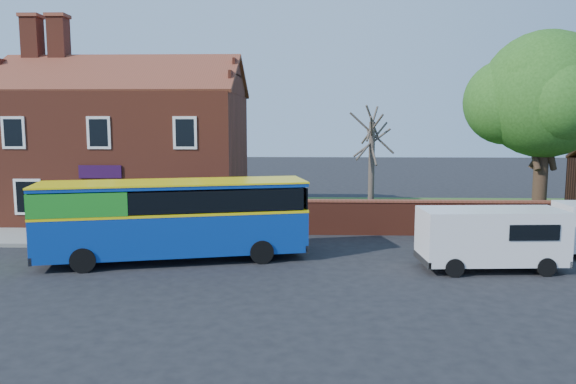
{
  "coord_description": "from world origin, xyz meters",
  "views": [
    {
      "loc": [
        2.56,
        -18.17,
        5.21
      ],
      "look_at": [
        1.81,
        5.0,
        2.2
      ],
      "focal_mm": 35.0,
      "sensor_mm": 36.0,
      "label": 1
    }
  ],
  "objects": [
    {
      "name": "boundary_wall",
      "position": [
        13.0,
        7.0,
        0.81
      ],
      "size": [
        22.0,
        0.38,
        1.6
      ],
      "color": "maroon",
      "rests_on": "ground"
    },
    {
      "name": "bare_tree",
      "position": [
        5.7,
        8.84,
        2.86
      ],
      "size": [
        2.09,
        2.49,
        5.57
      ],
      "color": "#4C4238",
      "rests_on": "ground"
    },
    {
      "name": "pavement",
      "position": [
        -7.0,
        5.75,
        0.06
      ],
      "size": [
        18.0,
        3.5,
        0.12
      ],
      "primitive_type": "cube",
      "color": "gray",
      "rests_on": "ground"
    },
    {
      "name": "van_near",
      "position": [
        9.0,
        1.16,
        1.19
      ],
      "size": [
        4.96,
        2.27,
        2.13
      ],
      "rotation": [
        0.0,
        0.0,
        0.06
      ],
      "color": "white",
      "rests_on": "ground"
    },
    {
      "name": "grass_strip",
      "position": [
        13.0,
        13.0,
        0.02
      ],
      "size": [
        26.0,
        12.0,
        0.04
      ],
      "primitive_type": "cube",
      "color": "#426B28",
      "rests_on": "ground"
    },
    {
      "name": "bus",
      "position": [
        -2.61,
        2.03,
        1.68
      ],
      "size": [
        9.99,
        4.59,
        2.95
      ],
      "rotation": [
        0.0,
        0.0,
        0.23
      ],
      "color": "#0E389C",
      "rests_on": "ground"
    },
    {
      "name": "large_tree",
      "position": [
        14.28,
        10.11,
        6.22
      ],
      "size": [
        7.79,
        6.17,
        9.5
      ],
      "color": "black",
      "rests_on": "ground"
    },
    {
      "name": "kerb",
      "position": [
        -7.0,
        4.0,
        0.07
      ],
      "size": [
        18.0,
        0.15,
        0.14
      ],
      "primitive_type": "cube",
      "color": "slate",
      "rests_on": "ground"
    },
    {
      "name": "ground",
      "position": [
        0.0,
        0.0,
        0.0
      ],
      "size": [
        120.0,
        120.0,
        0.0
      ],
      "primitive_type": "plane",
      "color": "black",
      "rests_on": "ground"
    },
    {
      "name": "shop_building",
      "position": [
        -7.02,
        11.5,
        3.41
      ],
      "size": [
        12.3,
        8.13,
        10.5
      ],
      "color": "maroon",
      "rests_on": "ground"
    }
  ]
}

